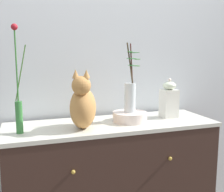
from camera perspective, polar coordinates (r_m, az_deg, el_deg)
The scene contains 7 objects.
wall_back at distance 2.03m, azimuth -2.76°, elevation 7.36°, with size 4.40×0.08×2.60m, color silver.
sideboard at distance 1.95m, azimuth 0.00°, elevation -18.60°, with size 1.39×0.48×0.90m.
cat_sitting at distance 1.64m, azimuth -6.21°, elevation -1.91°, with size 0.24×0.45×0.36m.
vase_slim_green at distance 1.61m, azimuth -19.23°, elevation -1.24°, with size 0.08×0.04×0.61m.
bowl_porcelain at distance 1.83m, azimuth 3.73°, elevation -4.36°, with size 0.23×0.23×0.06m, color silver.
vase_glass_clear at distance 1.80m, azimuth 3.84°, elevation 0.49°, with size 0.13×0.14×0.46m.
jar_lidded_porcelain at distance 1.97m, azimuth 12.00°, elevation -0.83°, with size 0.11×0.11×0.28m.
Camera 1 is at (-0.55, -1.64, 1.35)m, focal length 43.09 mm.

